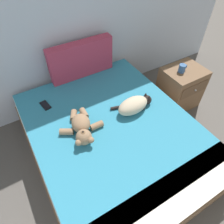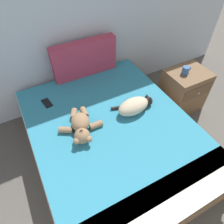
{
  "view_description": "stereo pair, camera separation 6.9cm",
  "coord_description": "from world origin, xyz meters",
  "px_view_note": "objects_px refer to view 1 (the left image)",
  "views": [
    {
      "loc": [
        1.28,
        2.28,
        1.98
      ],
      "look_at": [
        1.98,
        3.46,
        0.53
      ],
      "focal_mm": 32.57,
      "sensor_mm": 36.0,
      "label": 1
    },
    {
      "loc": [
        1.34,
        2.25,
        1.98
      ],
      "look_at": [
        1.98,
        3.46,
        0.53
      ],
      "focal_mm": 32.57,
      "sensor_mm": 36.0,
      "label": 2
    }
  ],
  "objects_px": {
    "nightstand": "(180,88)",
    "mug": "(182,68)",
    "bed": "(113,140)",
    "cat": "(134,105)",
    "patterned_cushion": "(81,59)",
    "teddy_bear": "(82,127)",
    "cell_phone": "(45,105)"
  },
  "relations": [
    {
      "from": "nightstand",
      "to": "mug",
      "type": "distance_m",
      "value": 0.33
    },
    {
      "from": "bed",
      "to": "cat",
      "type": "distance_m",
      "value": 0.43
    },
    {
      "from": "bed",
      "to": "patterned_cushion",
      "type": "height_order",
      "value": "patterned_cushion"
    },
    {
      "from": "bed",
      "to": "teddy_bear",
      "type": "bearing_deg",
      "value": 165.44
    },
    {
      "from": "bed",
      "to": "cell_phone",
      "type": "bearing_deg",
      "value": 128.61
    },
    {
      "from": "cat",
      "to": "nightstand",
      "type": "distance_m",
      "value": 0.92
    },
    {
      "from": "nightstand",
      "to": "mug",
      "type": "bearing_deg",
      "value": 175.16
    },
    {
      "from": "mug",
      "to": "nightstand",
      "type": "bearing_deg",
      "value": -4.84
    },
    {
      "from": "patterned_cushion",
      "to": "nightstand",
      "type": "bearing_deg",
      "value": -32.05
    },
    {
      "from": "bed",
      "to": "nightstand",
      "type": "bearing_deg",
      "value": 11.24
    },
    {
      "from": "cat",
      "to": "mug",
      "type": "bearing_deg",
      "value": 12.08
    },
    {
      "from": "patterned_cushion",
      "to": "nightstand",
      "type": "distance_m",
      "value": 1.31
    },
    {
      "from": "cat",
      "to": "cell_phone",
      "type": "distance_m",
      "value": 0.94
    },
    {
      "from": "cat",
      "to": "nightstand",
      "type": "relative_size",
      "value": 0.78
    },
    {
      "from": "teddy_bear",
      "to": "cell_phone",
      "type": "height_order",
      "value": "teddy_bear"
    },
    {
      "from": "teddy_bear",
      "to": "bed",
      "type": "bearing_deg",
      "value": -14.56
    },
    {
      "from": "bed",
      "to": "cat",
      "type": "xyz_separation_m",
      "value": [
        0.29,
        0.07,
        0.31
      ]
    },
    {
      "from": "cat",
      "to": "cell_phone",
      "type": "relative_size",
      "value": 2.74
    },
    {
      "from": "patterned_cushion",
      "to": "bed",
      "type": "bearing_deg",
      "value": -96.63
    },
    {
      "from": "bed",
      "to": "mug",
      "type": "relative_size",
      "value": 16.18
    },
    {
      "from": "patterned_cushion",
      "to": "teddy_bear",
      "type": "height_order",
      "value": "patterned_cushion"
    },
    {
      "from": "bed",
      "to": "nightstand",
      "type": "relative_size",
      "value": 3.51
    },
    {
      "from": "cat",
      "to": "teddy_bear",
      "type": "height_order",
      "value": "teddy_bear"
    },
    {
      "from": "bed",
      "to": "nightstand",
      "type": "xyz_separation_m",
      "value": [
        1.16,
        0.23,
        0.04
      ]
    },
    {
      "from": "teddy_bear",
      "to": "mug",
      "type": "xyz_separation_m",
      "value": [
        1.38,
        0.16,
        0.06
      ]
    },
    {
      "from": "bed",
      "to": "cat",
      "type": "relative_size",
      "value": 4.51
    },
    {
      "from": "bed",
      "to": "teddy_bear",
      "type": "height_order",
      "value": "teddy_bear"
    },
    {
      "from": "mug",
      "to": "patterned_cushion",
      "type": "bearing_deg",
      "value": 146.47
    },
    {
      "from": "patterned_cushion",
      "to": "cell_phone",
      "type": "xyz_separation_m",
      "value": [
        -0.58,
        -0.3,
        -0.21
      ]
    },
    {
      "from": "patterned_cushion",
      "to": "teddy_bear",
      "type": "xyz_separation_m",
      "value": [
        -0.39,
        -0.82,
        -0.15
      ]
    },
    {
      "from": "bed",
      "to": "patterned_cushion",
      "type": "distance_m",
      "value": 1.01
    },
    {
      "from": "teddy_bear",
      "to": "patterned_cushion",
      "type": "bearing_deg",
      "value": 64.49
    }
  ]
}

